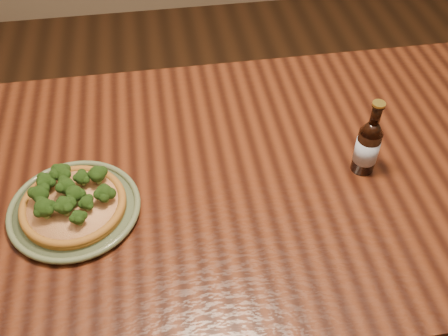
{
  "coord_description": "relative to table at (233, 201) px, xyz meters",
  "views": [
    {
      "loc": [
        -0.15,
        -0.73,
        1.64
      ],
      "look_at": [
        -0.03,
        0.06,
        0.82
      ],
      "focal_mm": 42.0,
      "sensor_mm": 36.0,
      "label": 1
    }
  ],
  "objects": [
    {
      "name": "table",
      "position": [
        0.0,
        0.0,
        0.0
      ],
      "size": [
        1.6,
        0.9,
        0.75
      ],
      "color": "#4F2210",
      "rests_on": "ground"
    },
    {
      "name": "plate",
      "position": [
        -0.36,
        -0.06,
        0.1
      ],
      "size": [
        0.29,
        0.29,
        0.02
      ],
      "rotation": [
        0.0,
        0.0,
        0.19
      ],
      "color": "#5C6A49",
      "rests_on": "table"
    },
    {
      "name": "pizza",
      "position": [
        -0.36,
        -0.05,
        0.12
      ],
      "size": [
        0.23,
        0.23,
        0.07
      ],
      "rotation": [
        0.0,
        0.0,
        0.08
      ],
      "color": "#A06824",
      "rests_on": "plate"
    },
    {
      "name": "beer_bottle",
      "position": [
        0.3,
        -0.03,
        0.17
      ],
      "size": [
        0.05,
        0.05,
        0.2
      ],
      "rotation": [
        0.0,
        0.0,
        0.4
      ],
      "color": "black",
      "rests_on": "table"
    }
  ]
}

